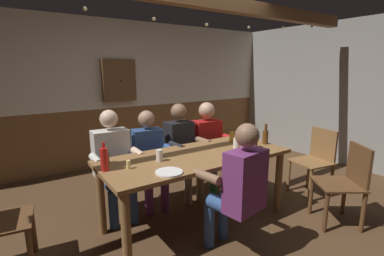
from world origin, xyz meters
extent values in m
plane|color=#4C331E|center=(0.00, 0.00, 0.00)|extent=(7.71, 7.71, 0.00)
cube|color=silver|center=(0.00, 2.52, 1.73)|extent=(6.42, 0.12, 1.47)
cube|color=brown|center=(0.00, 2.52, 0.50)|extent=(6.42, 0.12, 1.00)
cube|color=gray|center=(3.27, 0.00, 1.23)|extent=(0.12, 4.92, 2.47)
cube|color=brown|center=(0.00, 0.06, 0.75)|extent=(2.02, 0.86, 0.04)
cylinder|color=brown|center=(-0.93, -0.29, 0.37)|extent=(0.08, 0.08, 0.73)
cylinder|color=brown|center=(0.93, -0.29, 0.37)|extent=(0.08, 0.08, 0.73)
cylinder|color=brown|center=(-0.93, 0.41, 0.37)|extent=(0.08, 0.08, 0.73)
cylinder|color=brown|center=(0.93, 0.41, 0.37)|extent=(0.08, 0.08, 0.73)
cube|color=silver|center=(-0.68, 0.79, 0.72)|extent=(0.40, 0.23, 0.53)
sphere|color=beige|center=(-0.68, 0.79, 1.12)|extent=(0.20, 0.20, 0.20)
cylinder|color=#2D4C84|center=(-0.58, 0.63, 0.48)|extent=(0.14, 0.42, 0.13)
cylinder|color=#2D4C84|center=(-0.79, 0.64, 0.48)|extent=(0.14, 0.42, 0.13)
cylinder|color=#2D4C84|center=(-0.58, 0.42, 0.21)|extent=(0.10, 0.10, 0.42)
cylinder|color=#2D4C84|center=(-0.80, 0.43, 0.21)|extent=(0.10, 0.10, 0.42)
cylinder|color=beige|center=(-0.46, 0.53, 0.75)|extent=(0.09, 0.28, 0.08)
cylinder|color=silver|center=(-0.91, 0.55, 0.75)|extent=(0.09, 0.28, 0.08)
cube|color=#2D4C84|center=(-0.23, 0.79, 0.70)|extent=(0.38, 0.25, 0.48)
sphere|color=#9E755B|center=(-0.23, 0.79, 1.07)|extent=(0.20, 0.20, 0.20)
cylinder|color=#6B2D66|center=(-0.15, 0.63, 0.48)|extent=(0.18, 0.40, 0.13)
cylinder|color=#6B2D66|center=(-0.34, 0.66, 0.48)|extent=(0.18, 0.40, 0.13)
cylinder|color=#6B2D66|center=(-0.18, 0.45, 0.21)|extent=(0.10, 0.10, 0.42)
cylinder|color=#6B2D66|center=(-0.37, 0.47, 0.21)|extent=(0.10, 0.10, 0.42)
cylinder|color=#2D4C84|center=(-0.06, 0.52, 0.73)|extent=(0.12, 0.29, 0.08)
cylinder|color=#2D4C84|center=(-0.47, 0.58, 0.73)|extent=(0.12, 0.29, 0.08)
cube|color=black|center=(0.23, 0.79, 0.72)|extent=(0.35, 0.24, 0.53)
sphere|color=brown|center=(0.23, 0.79, 1.12)|extent=(0.21, 0.21, 0.21)
cylinder|color=#997F60|center=(0.33, 0.65, 0.48)|extent=(0.14, 0.41, 0.13)
cylinder|color=#997F60|center=(0.14, 0.64, 0.48)|extent=(0.14, 0.41, 0.13)
cylinder|color=#997F60|center=(0.33, 0.45, 0.21)|extent=(0.10, 0.10, 0.42)
cylinder|color=#997F60|center=(0.14, 0.44, 0.21)|extent=(0.10, 0.10, 0.42)
cylinder|color=brown|center=(0.44, 0.54, 0.75)|extent=(0.09, 0.28, 0.08)
cylinder|color=black|center=(0.03, 0.53, 0.75)|extent=(0.09, 0.28, 0.08)
cube|color=#AD1919|center=(0.68, 0.79, 0.71)|extent=(0.40, 0.27, 0.50)
sphere|color=tan|center=(0.68, 0.79, 1.10)|extent=(0.22, 0.22, 0.22)
cylinder|color=#33724C|center=(0.77, 0.63, 0.48)|extent=(0.17, 0.42, 0.13)
cylinder|color=#33724C|center=(0.56, 0.65, 0.48)|extent=(0.17, 0.42, 0.13)
cylinder|color=#33724C|center=(0.75, 0.43, 0.21)|extent=(0.10, 0.10, 0.42)
cylinder|color=#33724C|center=(0.54, 0.45, 0.21)|extent=(0.10, 0.10, 0.42)
cylinder|color=#AD1919|center=(0.87, 0.51, 0.73)|extent=(0.11, 0.29, 0.08)
cylinder|color=#AD1919|center=(0.44, 0.55, 0.73)|extent=(0.11, 0.29, 0.08)
cube|color=#6B2D66|center=(0.00, -0.67, 0.73)|extent=(0.40, 0.27, 0.54)
sphere|color=brown|center=(0.00, -0.67, 1.13)|extent=(0.20, 0.20, 0.20)
cylinder|color=#2D4C84|center=(-0.12, -0.56, 0.48)|extent=(0.19, 0.39, 0.13)
cylinder|color=#2D4C84|center=(0.08, -0.52, 0.48)|extent=(0.19, 0.39, 0.13)
cylinder|color=#2D4C84|center=(-0.15, -0.37, 0.21)|extent=(0.10, 0.10, 0.42)
cylinder|color=#2D4C84|center=(0.05, -0.34, 0.21)|extent=(0.10, 0.10, 0.42)
cylinder|color=brown|center=(-0.25, -0.46, 0.76)|extent=(0.13, 0.29, 0.08)
cylinder|color=brown|center=(0.17, -0.39, 0.76)|extent=(0.13, 0.29, 0.08)
cube|color=brown|center=(1.67, -0.21, 0.45)|extent=(0.51, 0.51, 0.02)
cube|color=brown|center=(1.87, -0.25, 0.67)|extent=(0.09, 0.40, 0.42)
cylinder|color=brown|center=(1.45, -0.37, 0.22)|extent=(0.04, 0.04, 0.44)
cylinder|color=brown|center=(1.51, 0.00, 0.22)|extent=(0.04, 0.04, 0.44)
cylinder|color=brown|center=(1.83, -0.43, 0.22)|extent=(0.04, 0.04, 0.44)
cylinder|color=brown|center=(1.89, -0.06, 0.22)|extent=(0.04, 0.04, 0.44)
cube|color=brown|center=(1.25, -0.81, 0.45)|extent=(0.61, 0.61, 0.02)
cube|color=brown|center=(1.41, -0.92, 0.67)|extent=(0.25, 0.34, 0.42)
cylinder|color=brown|center=(0.99, -0.86, 0.22)|extent=(0.04, 0.04, 0.44)
cylinder|color=brown|center=(1.20, -0.54, 0.22)|extent=(0.04, 0.04, 0.44)
cylinder|color=brown|center=(1.30, -1.07, 0.22)|extent=(0.04, 0.04, 0.44)
cylinder|color=brown|center=(1.51, -0.76, 0.22)|extent=(0.04, 0.04, 0.44)
cube|color=brown|center=(-1.75, 0.29, 0.45)|extent=(0.49, 0.49, 0.02)
cylinder|color=brown|center=(-1.54, 0.46, 0.22)|extent=(0.04, 0.04, 0.44)
cylinder|color=brown|center=(-1.59, 0.08, 0.22)|extent=(0.04, 0.04, 0.44)
cylinder|color=#F9E08C|center=(-0.75, 0.05, 0.81)|extent=(0.04, 0.04, 0.08)
cylinder|color=white|center=(-0.50, -0.24, 0.78)|extent=(0.24, 0.24, 0.01)
cylinder|color=#593314|center=(0.94, -0.05, 0.86)|extent=(0.07, 0.07, 0.16)
cylinder|color=#593314|center=(0.94, -0.05, 0.98)|extent=(0.03, 0.03, 0.08)
cylinder|color=red|center=(-0.95, 0.12, 0.88)|extent=(0.07, 0.07, 0.21)
cylinder|color=red|center=(-0.95, 0.12, 1.01)|extent=(0.02, 0.02, 0.05)
cylinder|color=white|center=(0.43, -0.09, 0.85)|extent=(0.08, 0.08, 0.15)
cylinder|color=gold|center=(0.67, 0.25, 0.84)|extent=(0.06, 0.06, 0.13)
cylinder|color=#4C2D19|center=(-0.88, 0.32, 0.83)|extent=(0.06, 0.06, 0.11)
cylinder|color=white|center=(-0.42, 0.09, 0.83)|extent=(0.06, 0.06, 0.12)
cylinder|color=#4C2D19|center=(0.71, -0.09, 0.83)|extent=(0.07, 0.07, 0.12)
cylinder|color=#E5C64C|center=(0.78, 0.22, 0.83)|extent=(0.07, 0.07, 0.12)
cube|color=brown|center=(0.02, 2.39, 1.47)|extent=(0.56, 0.12, 0.70)
sphere|color=black|center=(0.02, 2.31, 1.47)|extent=(0.03, 0.03, 0.03)
sphere|color=#F9EAB2|center=(-0.96, 0.33, 2.16)|extent=(0.04, 0.04, 0.04)
sphere|color=#F9EAB2|center=(-0.32, 0.33, 2.14)|extent=(0.04, 0.04, 0.04)
sphere|color=#F9EAB2|center=(0.32, 0.33, 2.14)|extent=(0.04, 0.04, 0.04)
sphere|color=#F9EAB2|center=(0.96, 0.33, 2.16)|extent=(0.04, 0.04, 0.04)
sphere|color=#F9EAB2|center=(1.61, 0.33, 2.20)|extent=(0.04, 0.04, 0.04)
sphere|color=#F9EAB2|center=(2.25, 0.33, 2.27)|extent=(0.04, 0.04, 0.04)
camera|label=1|loc=(-1.61, -2.26, 1.66)|focal=26.10mm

